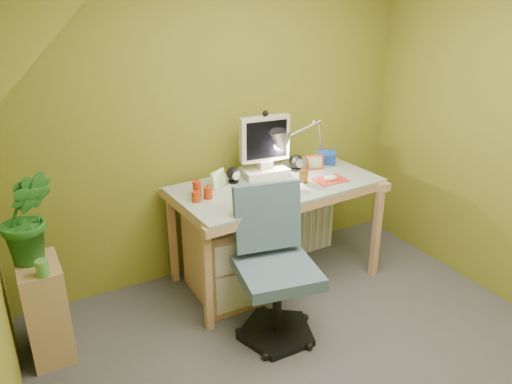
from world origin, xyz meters
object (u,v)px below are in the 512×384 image
monitor (265,143)px  radiator (308,227)px  task_chair (278,270)px  desk (276,232)px  side_ledge (46,310)px  desk_lamp (315,132)px  potted_plant (27,217)px

monitor → radiator: bearing=16.8°
monitor → task_chair: monitor is taller
desk → monitor: (0.00, 0.18, 0.66)m
monitor → side_ledge: bearing=-165.6°
desk_lamp → task_chair: (-0.80, -0.79, -0.59)m
monitor → potted_plant: bearing=-167.3°
desk_lamp → radiator: desk_lamp is taller
task_chair → radiator: task_chair is taller
desk_lamp → task_chair: 1.27m
monitor → desk_lamp: desk_lamp is taller
desk → radiator: desk is taller
desk_lamp → side_ledge: 2.27m
desk → desk_lamp: desk_lamp is taller
potted_plant → task_chair: (1.32, -0.57, -0.43)m
task_chair → radiator: 1.26m
radiator → desk: bearing=-151.9°
desk → potted_plant: size_ratio=2.64×
desk → desk_lamp: size_ratio=2.67×
potted_plant → desk: bearing=1.2°
task_chair → side_ledge: bearing=168.6°
side_ledge → monitor: bearing=9.0°
radiator → task_chair: bearing=-134.9°
desk → radiator: size_ratio=3.66×
monitor → radiator: (0.49, 0.10, -0.85)m
side_ledge → radiator: (2.16, 0.36, -0.12)m
monitor → task_chair: (-0.35, -0.79, -0.56)m
monitor → task_chair: bearing=-108.4°
potted_plant → radiator: size_ratio=1.39×
desk_lamp → task_chair: desk_lamp is taller
desk → monitor: bearing=86.2°
side_ledge → potted_plant: (0.00, 0.05, 0.60)m
desk → monitor: monitor is taller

